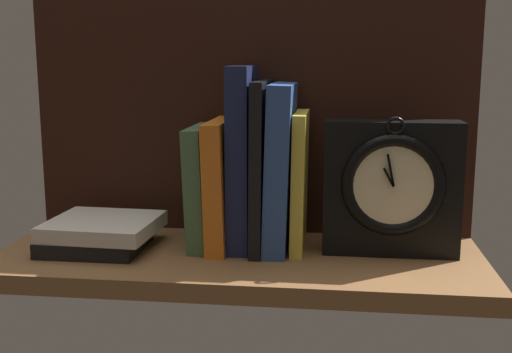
{
  "coord_description": "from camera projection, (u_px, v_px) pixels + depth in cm",
  "views": [
    {
      "loc": [
        12.86,
        -83.07,
        26.34
      ],
      "look_at": [
        1.9,
        4.0,
        10.04
      ],
      "focal_mm": 44.49,
      "sensor_mm": 36.0,
      "label": 1
    }
  ],
  "objects": [
    {
      "name": "framed_clock",
      "position": [
        391.0,
        187.0,
        0.86
      ],
      "size": [
        18.23,
        6.87,
        19.06
      ],
      "color": "black",
      "rests_on": "ground_plane"
    },
    {
      "name": "book_yellow_seinlanguage",
      "position": [
        300.0,
        181.0,
        0.89
      ],
      "size": [
        1.95,
        12.34,
        19.17
      ],
      "primitive_type": "cube",
      "rotation": [
        0.0,
        0.01,
        0.0
      ],
      "color": "gold",
      "rests_on": "ground_plane"
    },
    {
      "name": "book_navy_bierce",
      "position": [
        243.0,
        157.0,
        0.89
      ],
      "size": [
        3.07,
        12.5,
        25.45
      ],
      "primitive_type": "cube",
      "rotation": [
        0.0,
        0.0,
        0.0
      ],
      "color": "#192147",
      "rests_on": "ground_plane"
    },
    {
      "name": "book_orange_pandolfini",
      "position": [
        222.0,
        183.0,
        0.9
      ],
      "size": [
        3.13,
        14.92,
        17.98
      ],
      "primitive_type": "cube",
      "rotation": [
        0.0,
        -0.03,
        0.0
      ],
      "color": "orange",
      "rests_on": "ground_plane"
    },
    {
      "name": "book_green_romantic",
      "position": [
        202.0,
        186.0,
        0.91
      ],
      "size": [
        3.04,
        12.84,
        17.09
      ],
      "primitive_type": "cube",
      "rotation": [
        0.0,
        -0.03,
        0.0
      ],
      "color": "#476B44",
      "rests_on": "ground_plane"
    },
    {
      "name": "book_black_skeptic",
      "position": [
        261.0,
        165.0,
        0.89
      ],
      "size": [
        1.85,
        15.13,
        23.44
      ],
      "primitive_type": "cube",
      "rotation": [
        0.0,
        0.01,
        0.0
      ],
      "color": "black",
      "rests_on": "ground_plane"
    },
    {
      "name": "back_panel",
      "position": [
        250.0,
        107.0,
        0.96
      ],
      "size": [
        66.64,
        1.2,
        38.47
      ],
      "primitive_type": "cube",
      "color": "black",
      "rests_on": "ground_plane"
    },
    {
      "name": "ground_plane",
      "position": [
        239.0,
        262.0,
        0.88
      ],
      "size": [
        66.64,
        25.54,
        2.5
      ],
      "primitive_type": "cube",
      "color": "brown"
    },
    {
      "name": "book_blue_modern",
      "position": [
        280.0,
        167.0,
        0.89
      ],
      "size": [
        3.81,
        14.53,
        23.12
      ],
      "primitive_type": "cube",
      "rotation": [
        0.0,
        0.03,
        0.0
      ],
      "color": "#2D4C8E",
      "rests_on": "ground_plane"
    },
    {
      "name": "book_stack_side",
      "position": [
        99.0,
        234.0,
        0.89
      ],
      "size": [
        15.27,
        14.11,
        4.19
      ],
      "color": "black",
      "rests_on": "ground_plane"
    }
  ]
}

